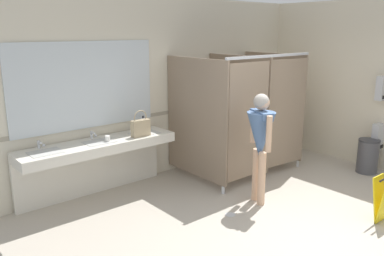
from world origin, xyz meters
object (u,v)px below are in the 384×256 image
Objects in this scene: paper_towel_dispenser_lower at (379,136)px; handbag at (141,127)px; paper_cup at (108,139)px; paper_towel_dispenser_upper at (383,88)px; soap_dispenser at (143,124)px; wet_floor_sign at (383,199)px; trash_bin at (368,156)px; person_standing at (260,136)px.

paper_towel_dispenser_lower is 4.19m from handbag.
paper_towel_dispenser_lower is 5.49× the size of paper_cup.
paper_towel_dispenser_upper is 1.85× the size of soap_dispenser.
paper_towel_dispenser_lower is 2.17m from wet_floor_sign.
handbag is at bearing 151.39° from trash_bin.
wet_floor_sign is at bearing -61.79° from person_standing.
paper_towel_dispenser_lower reaches higher than trash_bin.
paper_towel_dispenser_lower is 0.79× the size of trash_bin.
trash_bin is 6.95× the size of paper_cup.
paper_towel_dispenser_upper is 4.18m from handbag.
soap_dispenser is (-0.78, 1.78, -0.03)m from person_standing.
handbag reaches higher than paper_cup.
trash_bin is (-0.28, 0.02, -0.31)m from paper_towel_dispenser_lower.
wet_floor_sign is (-1.91, -1.01, -1.15)m from paper_towel_dispenser_upper.
paper_towel_dispenser_lower is at bearing 27.29° from wet_floor_sign.
soap_dispenser is 0.37× the size of wet_floor_sign.
paper_towel_dispenser_lower is at bearing -4.39° from trash_bin.
soap_dispenser is at bearing 147.32° from paper_towel_dispenser_lower.
paper_towel_dispenser_lower is at bearing -90.00° from paper_towel_dispenser_upper.
handbag reaches higher than soap_dispenser.
paper_towel_dispenser_lower is 4.68m from paper_cup.
trash_bin is at bearing -9.95° from person_standing.
person_standing is 2.18m from paper_cup.
person_standing is at bearing -66.27° from soap_dispenser.
paper_towel_dispenser_upper reaches higher than handbag.
paper_towel_dispenser_lower is 0.42m from trash_bin.
handbag reaches higher than paper_towel_dispenser_lower.
soap_dispenser is (-3.46, 2.20, -0.50)m from paper_towel_dispenser_upper.
person_standing is 1.94m from soap_dispenser.
soap_dispenser reaches higher than paper_towel_dispenser_lower.
trash_bin is at bearing 175.61° from paper_towel_dispenser_lower.
soap_dispenser reaches higher than wet_floor_sign.
person_standing is 7.10× the size of soap_dispenser.
trash_bin is (-0.28, 0.00, -1.17)m from paper_towel_dispenser_upper.
wet_floor_sign is at bearing -64.23° from soap_dispenser.
handbag is 0.41m from soap_dispenser.
handbag is at bearing -128.38° from soap_dispenser.
paper_towel_dispenser_upper is at bearing -0.09° from trash_bin.
paper_towel_dispenser_upper reaches higher than person_standing.
trash_bin is 1.92m from wet_floor_sign.
soap_dispenser is at bearing 113.73° from person_standing.
trash_bin is at bearing 31.66° from wet_floor_sign.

